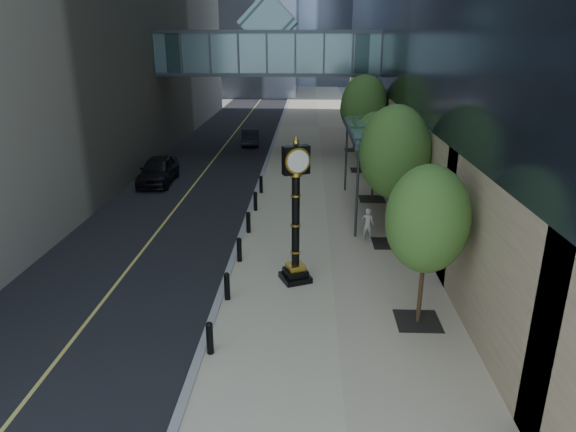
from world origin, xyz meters
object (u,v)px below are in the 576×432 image
object	(u,v)px
pedestrian	(368,224)
car_near	(158,170)
street_clock	(296,222)
car_far	(250,136)

from	to	relation	value
pedestrian	car_near	distance (m)	15.05
car_near	pedestrian	bearing A→B (deg)	-39.37
street_clock	car_near	xyz separation A→B (m)	(-8.88, 13.23, -1.52)
car_far	street_clock	bearing A→B (deg)	93.41
car_near	car_far	world-z (taller)	car_near
street_clock	car_far	world-z (taller)	street_clock
street_clock	car_far	distance (m)	25.87
street_clock	pedestrian	world-z (taller)	street_clock
pedestrian	car_far	xyz separation A→B (m)	(-7.59, 21.34, -0.12)
pedestrian	car_near	world-z (taller)	car_near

